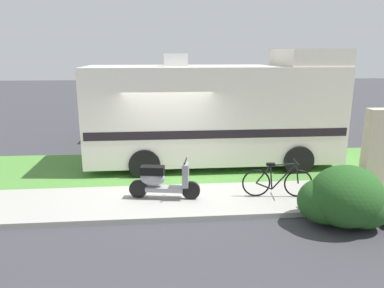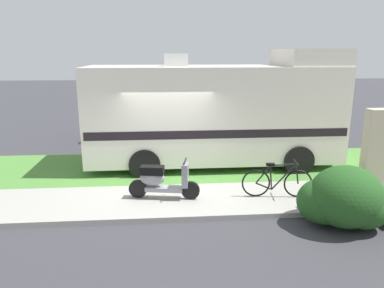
{
  "view_description": "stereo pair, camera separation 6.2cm",
  "coord_description": "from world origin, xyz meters",
  "px_view_note": "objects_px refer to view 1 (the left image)",
  "views": [
    {
      "loc": [
        -0.22,
        -9.37,
        3.55
      ],
      "look_at": [
        0.65,
        0.3,
        1.1
      ],
      "focal_mm": 34.09,
      "sensor_mm": 36.0,
      "label": 1
    },
    {
      "loc": [
        -0.16,
        -9.38,
        3.55
      ],
      "look_at": [
        0.65,
        0.3,
        1.1
      ],
      "focal_mm": 34.09,
      "sensor_mm": 36.0,
      "label": 2
    }
  ],
  "objects_px": {
    "pickup_truck_near": "(156,116)",
    "bottle_green": "(365,195)",
    "scooter": "(162,180)",
    "bicycle": "(277,182)",
    "motorhome_rv": "(216,112)",
    "pickup_truck_far": "(246,104)"
  },
  "relations": [
    {
      "from": "scooter",
      "to": "pickup_truck_near",
      "type": "distance_m",
      "value": 6.97
    },
    {
      "from": "bicycle",
      "to": "pickup_truck_far",
      "type": "height_order",
      "value": "pickup_truck_far"
    },
    {
      "from": "pickup_truck_far",
      "to": "bottle_green",
      "type": "height_order",
      "value": "pickup_truck_far"
    },
    {
      "from": "bicycle",
      "to": "pickup_truck_near",
      "type": "height_order",
      "value": "pickup_truck_near"
    },
    {
      "from": "bicycle",
      "to": "pickup_truck_near",
      "type": "bearing_deg",
      "value": 112.71
    },
    {
      "from": "bottle_green",
      "to": "scooter",
      "type": "bearing_deg",
      "value": 174.29
    },
    {
      "from": "motorhome_rv",
      "to": "pickup_truck_far",
      "type": "height_order",
      "value": "motorhome_rv"
    },
    {
      "from": "scooter",
      "to": "bicycle",
      "type": "height_order",
      "value": "scooter"
    },
    {
      "from": "bicycle",
      "to": "pickup_truck_far",
      "type": "bearing_deg",
      "value": 80.91
    },
    {
      "from": "bicycle",
      "to": "bottle_green",
      "type": "relative_size",
      "value": 6.58
    },
    {
      "from": "scooter",
      "to": "bicycle",
      "type": "xyz_separation_m",
      "value": [
        2.79,
        -0.16,
        -0.07
      ]
    },
    {
      "from": "scooter",
      "to": "bottle_green",
      "type": "relative_size",
      "value": 6.64
    },
    {
      "from": "bicycle",
      "to": "bottle_green",
      "type": "xyz_separation_m",
      "value": [
        2.07,
        -0.33,
        -0.28
      ]
    },
    {
      "from": "bicycle",
      "to": "pickup_truck_far",
      "type": "distance_m",
      "value": 10.15
    },
    {
      "from": "motorhome_rv",
      "to": "bicycle",
      "type": "height_order",
      "value": "motorhome_rv"
    },
    {
      "from": "bicycle",
      "to": "bottle_green",
      "type": "distance_m",
      "value": 2.12
    },
    {
      "from": "scooter",
      "to": "bicycle",
      "type": "distance_m",
      "value": 2.8
    },
    {
      "from": "motorhome_rv",
      "to": "pickup_truck_far",
      "type": "relative_size",
      "value": 1.49
    },
    {
      "from": "bicycle",
      "to": "pickup_truck_near",
      "type": "distance_m",
      "value": 7.72
    },
    {
      "from": "scooter",
      "to": "motorhome_rv",
      "type": "bearing_deg",
      "value": 58.65
    },
    {
      "from": "scooter",
      "to": "bicycle",
      "type": "relative_size",
      "value": 1.01
    },
    {
      "from": "pickup_truck_near",
      "to": "bottle_green",
      "type": "distance_m",
      "value": 9.02
    }
  ]
}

